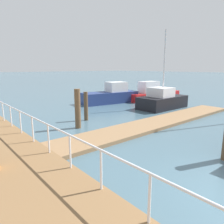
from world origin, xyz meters
name	(u,v)px	position (x,y,z in m)	size (l,w,h in m)	color
ground_plane	(17,103)	(0.00, 20.00, 0.00)	(300.00, 300.00, 0.00)	#476675
floating_dock	(157,123)	(4.16, 6.38, 0.09)	(15.31, 2.00, 0.18)	#93704C
boardwalk_railing	(20,116)	(-3.15, 8.63, 1.23)	(0.06, 24.69, 1.08)	white
dock_piling_0	(86,106)	(1.41, 10.03, 0.94)	(0.27, 0.27, 1.88)	brown
dock_piling_1	(78,109)	(0.05, 8.81, 1.13)	(0.33, 0.33, 2.25)	brown
moored_boat_1	(111,95)	(7.20, 14.33, 0.73)	(5.75, 2.72, 2.02)	navy
moored_boat_2	(153,93)	(11.97, 12.96, 0.67)	(6.94, 1.75, 1.99)	red
moored_boat_4	(162,100)	(8.67, 9.35, 0.69)	(4.46, 2.18, 6.39)	black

